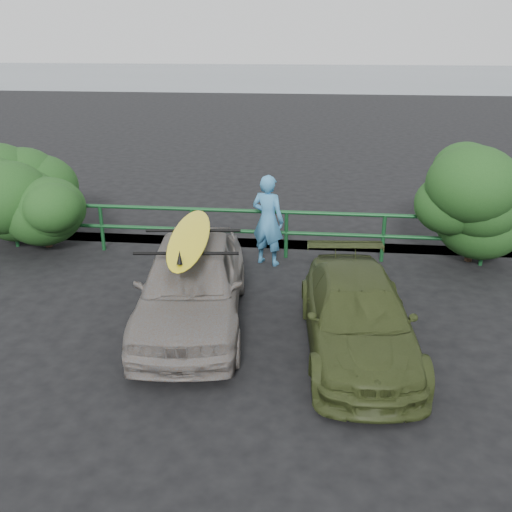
{
  "coord_description": "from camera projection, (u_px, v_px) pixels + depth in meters",
  "views": [
    {
      "loc": [
        1.62,
        -6.27,
        4.45
      ],
      "look_at": [
        0.66,
        2.35,
        1.05
      ],
      "focal_mm": 40.0,
      "sensor_mm": 36.0,
      "label": 1
    }
  ],
  "objects": [
    {
      "name": "ground",
      "position": [
        187.0,
        391.0,
        7.6
      ],
      "size": [
        80.0,
        80.0,
        0.0
      ],
      "primitive_type": "plane",
      "color": "black"
    },
    {
      "name": "ocean",
      "position": [
        308.0,
        76.0,
        63.11
      ],
      "size": [
        200.0,
        200.0,
        0.0
      ],
      "primitive_type": "plane",
      "color": "slate",
      "rests_on": "ground"
    },
    {
      "name": "guardrail",
      "position": [
        239.0,
        232.0,
        12.03
      ],
      "size": [
        14.0,
        0.08,
        1.04
      ],
      "primitive_type": null,
      "color": "#134520",
      "rests_on": "ground"
    },
    {
      "name": "shrub_left",
      "position": [
        29.0,
        200.0,
        12.74
      ],
      "size": [
        3.2,
        2.4,
        1.93
      ],
      "primitive_type": null,
      "color": "#1F491A",
      "rests_on": "ground"
    },
    {
      "name": "shrub_right",
      "position": [
        483.0,
        200.0,
        11.71
      ],
      "size": [
        3.2,
        2.4,
        2.5
      ],
      "primitive_type": null,
      "color": "#1F491A",
      "rests_on": "ground"
    },
    {
      "name": "sedan",
      "position": [
        192.0,
        284.0,
        9.15
      ],
      "size": [
        2.08,
        4.25,
        1.39
      ],
      "primitive_type": "imported",
      "rotation": [
        0.0,
        0.0,
        0.11
      ],
      "color": "slate",
      "rests_on": "ground"
    },
    {
      "name": "olive_vehicle",
      "position": [
        358.0,
        317.0,
        8.39
      ],
      "size": [
        1.86,
        3.92,
        1.11
      ],
      "primitive_type": "imported",
      "rotation": [
        0.0,
        0.0,
        0.08
      ],
      "color": "#323D1A",
      "rests_on": "ground"
    },
    {
      "name": "man",
      "position": [
        268.0,
        220.0,
        11.47
      ],
      "size": [
        0.8,
        0.66,
        1.87
      ],
      "primitive_type": "imported",
      "rotation": [
        0.0,
        0.0,
        2.77
      ],
      "color": "teal",
      "rests_on": "ground"
    },
    {
      "name": "roof_rack",
      "position": [
        190.0,
        241.0,
        8.88
      ],
      "size": [
        1.67,
        1.25,
        0.05
      ],
      "primitive_type": null,
      "rotation": [
        0.0,
        0.0,
        0.11
      ],
      "color": "black",
      "rests_on": "sedan"
    },
    {
      "name": "surfboard",
      "position": [
        190.0,
        237.0,
        8.86
      ],
      "size": [
        0.91,
        2.93,
        0.09
      ],
      "primitive_type": "ellipsoid",
      "rotation": [
        0.0,
        0.0,
        0.11
      ],
      "color": "yellow",
      "rests_on": "roof_rack"
    }
  ]
}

